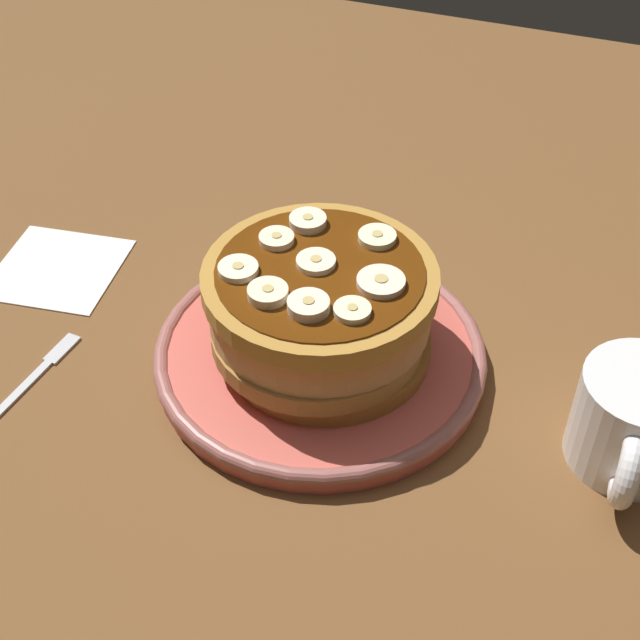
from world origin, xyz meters
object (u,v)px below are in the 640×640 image
banana_slice_8 (277,239)px  fork (31,378)px  banana_slice_1 (308,222)px  banana_slice_3 (377,238)px  banana_slice_5 (238,269)px  plate (320,354)px  pancake_stack (320,313)px  banana_slice_6 (268,293)px  banana_slice_0 (316,262)px  banana_slice_7 (352,311)px  banana_slice_4 (308,306)px  banana_slice_2 (380,284)px  coffee_mug (635,422)px  napkin (58,268)px

banana_slice_8 → fork: size_ratio=0.21×
banana_slice_1 → banana_slice_3: bearing=90.4°
banana_slice_5 → fork: (7.69, -15.30, -9.78)cm
plate → pancake_stack: (0.35, 0.14, 4.77)cm
banana_slice_6 → banana_slice_8: banana_slice_6 is taller
banana_slice_3 → banana_slice_8: size_ratio=1.08×
banana_slice_0 → banana_slice_3: bearing=143.5°
banana_slice_8 → banana_slice_7: bearing=54.9°
pancake_stack → banana_slice_7: (3.31, 3.68, 4.08)cm
banana_slice_4 → pancake_stack: bearing=-170.6°
banana_slice_2 → banana_slice_3: bearing=-159.8°
plate → banana_slice_4: (4.43, 0.82, 9.02)cm
banana_slice_5 → coffee_mug: 30.46cm
banana_slice_8 → banana_slice_2: bearing=75.6°
banana_slice_4 → coffee_mug: size_ratio=0.26×
banana_slice_0 → pancake_stack: bearing=36.9°
banana_slice_1 → banana_slice_5: banana_slice_1 is taller
banana_slice_4 → banana_slice_8: 8.37cm
banana_slice_1 → banana_slice_3: 5.74cm
banana_slice_8 → fork: (12.10, -16.51, -9.79)cm
banana_slice_3 → banana_slice_7: same height
banana_slice_6 → banana_slice_7: bearing=94.7°
banana_slice_7 → plate: bearing=-133.7°
pancake_stack → banana_slice_5: (1.95, -5.74, 4.09)cm
banana_slice_6 → coffee_mug: size_ratio=0.25×
banana_slice_1 → plate: bearing=30.3°
banana_slice_6 → napkin: size_ratio=0.27×
banana_slice_3 → fork: (15.06, -23.69, -9.78)cm
banana_slice_2 → fork: (9.76, -25.64, -9.79)cm
banana_slice_8 → napkin: 24.60cm
banana_slice_4 → napkin: bearing=-104.9°
plate → banana_slice_3: (-5.08, 2.79, 8.87)cm
banana_slice_5 → banana_slice_4: bearing=71.6°
banana_slice_8 → napkin: size_ratio=0.25×
banana_slice_6 → fork: (5.82, -18.49, -9.89)cm
pancake_stack → napkin: 27.85cm
pancake_stack → banana_slice_2: banana_slice_2 is taller
banana_slice_0 → banana_slice_6: size_ratio=1.01×
pancake_stack → coffee_mug: pancake_stack is taller
banana_slice_5 → banana_slice_0: bearing=119.5°
banana_slice_0 → banana_slice_5: (2.86, -5.06, 0.02)cm
banana_slice_0 → banana_slice_2: bearing=81.5°
banana_slice_1 → coffee_mug: (6.26, 27.18, -6.14)cm
banana_slice_4 → napkin: size_ratio=0.28×
banana_slice_8 → plate: bearing=64.2°
pancake_stack → banana_slice_0: 4.23cm
banana_slice_6 → banana_slice_7: (-0.51, 6.22, -0.12)cm
banana_slice_1 → banana_slice_6: (9.20, 0.54, 0.03)cm
banana_slice_0 → napkin: bearing=-95.1°
banana_slice_7 → napkin: 32.94cm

